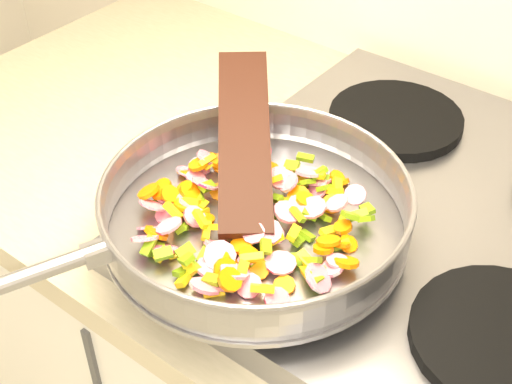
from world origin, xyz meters
The scene contains 7 objects.
cooktop centered at (-0.70, 1.67, 0.92)m, with size 0.60×0.60×0.04m, color #939399.
grate_fl centered at (-0.84, 1.52, 0.95)m, with size 0.19×0.19×0.02m, color black.
grate_fr centered at (-0.56, 1.52, 0.95)m, with size 0.19×0.19×0.02m, color black.
grate_bl centered at (-0.84, 1.81, 0.95)m, with size 0.19×0.19×0.02m, color black.
saute_pan centered at (-0.85, 1.49, 0.99)m, with size 0.40×0.54×0.06m.
vegetable_heap centered at (-0.86, 1.49, 0.97)m, with size 0.29×0.27×0.05m.
wooden_spatula centered at (-0.92, 1.56, 1.02)m, with size 0.27×0.06×0.01m, color black.
Camera 1 is at (-0.48, 1.01, 1.51)m, focal length 50.00 mm.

